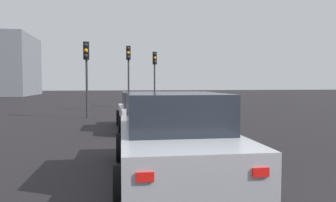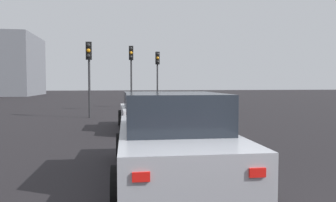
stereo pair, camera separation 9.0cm
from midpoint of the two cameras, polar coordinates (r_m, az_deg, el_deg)
car_white_lead at (r=12.73m, az=-4.48°, el=-1.73°), size 4.12×2.05×1.44m
car_silver_second at (r=6.06m, az=0.39°, el=-6.42°), size 4.81×2.19×1.60m
traffic_light_near_left at (r=21.50m, az=-7.00°, el=6.36°), size 0.32×0.30×4.18m
traffic_light_near_right at (r=17.22m, az=-14.14°, el=6.38°), size 0.32×0.29×3.87m
traffic_light_far_left at (r=23.63m, az=-2.43°, el=5.82°), size 0.32×0.29×4.02m
building_facade_left at (r=53.65m, az=-25.83°, el=5.58°), size 11.99×6.50×8.79m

